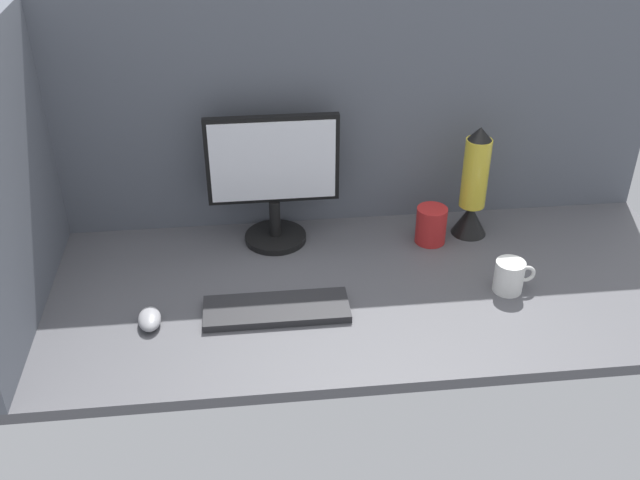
{
  "coord_description": "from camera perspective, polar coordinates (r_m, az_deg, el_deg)",
  "views": [
    {
      "loc": [
        -31.22,
        -159.96,
        114.07
      ],
      "look_at": [
        -9.55,
        0.0,
        14.0
      ],
      "focal_mm": 41.15,
      "sensor_mm": 36.0,
      "label": 1
    }
  ],
  "objects": [
    {
      "name": "monitor",
      "position": [
        2.07,
        -3.65,
        5.04
      ],
      "size": [
        37.25,
        18.0,
        38.58
      ],
      "color": "black",
      "rests_on": "ground_plane"
    },
    {
      "name": "mug_ceramic_white",
      "position": [
        1.99,
        14.54,
        -2.75
      ],
      "size": [
        11.03,
        7.78,
        8.88
      ],
      "color": "white",
      "rests_on": "ground_plane"
    },
    {
      "name": "cubicle_wall_side",
      "position": [
        1.87,
        -23.24,
        4.07
      ],
      "size": [
        5.0,
        80.0,
        70.01
      ],
      "primitive_type": "cube",
      "color": "#565B66",
      "rests_on": "ground_plane"
    },
    {
      "name": "mouse",
      "position": [
        1.88,
        -13.11,
        -6.0
      ],
      "size": [
        6.47,
        10.08,
        3.4
      ],
      "primitive_type": "ellipsoid",
      "rotation": [
        0.0,
        0.0,
        0.09
      ],
      "color": "#99999E",
      "rests_on": "ground_plane"
    },
    {
      "name": "mug_red_plastic",
      "position": [
        2.16,
        8.63,
        1.16
      ],
      "size": [
        8.91,
        8.91,
        11.01
      ],
      "color": "red",
      "rests_on": "ground_plane"
    },
    {
      "name": "cubicle_wall_back",
      "position": [
        2.15,
        2.49,
        10.19
      ],
      "size": [
        180.0,
        5.0,
        70.01
      ],
      "color": "#565B66",
      "rests_on": "ground_plane"
    },
    {
      "name": "ground_plane",
      "position": [
        2.0,
        3.83,
        -3.63
      ],
      "size": [
        180.0,
        80.0,
        3.0
      ],
      "primitive_type": "cube",
      "color": "#515156"
    },
    {
      "name": "lava_lamp",
      "position": [
        2.18,
        11.83,
        3.79
      ],
      "size": [
        10.42,
        10.42,
        34.09
      ],
      "color": "black",
      "rests_on": "ground_plane"
    },
    {
      "name": "keyboard",
      "position": [
        1.87,
        -3.4,
        -5.39
      ],
      "size": [
        37.05,
        13.15,
        2.0
      ],
      "primitive_type": "cube",
      "rotation": [
        0.0,
        0.0,
        0.0
      ],
      "color": "#262628",
      "rests_on": "ground_plane"
    }
  ]
}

